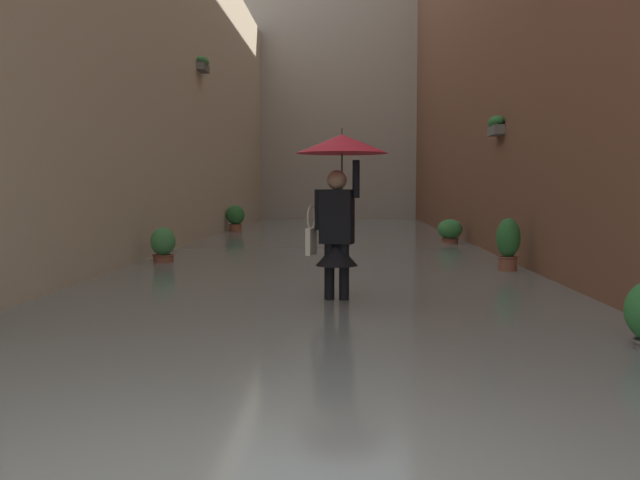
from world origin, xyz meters
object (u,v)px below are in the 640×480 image
(potted_plant_mid_right, at_px, (235,219))
(potted_plant_near_right, at_px, (163,248))
(potted_plant_far_left, at_px, (508,247))
(potted_plant_mid_left, at_px, (450,232))
(person_wading, at_px, (339,183))

(potted_plant_mid_right, xyz_separation_m, potted_plant_near_right, (-0.14, 8.97, -0.13))
(potted_plant_far_left, distance_m, potted_plant_mid_left, 5.71)
(potted_plant_mid_left, bearing_deg, potted_plant_mid_right, -36.11)
(potted_plant_mid_left, bearing_deg, potted_plant_near_right, 38.92)
(potted_plant_mid_left, distance_m, potted_plant_near_right, 7.42)
(potted_plant_far_left, bearing_deg, potted_plant_near_right, -10.20)
(person_wading, height_order, potted_plant_mid_left, person_wading)
(potted_plant_far_left, distance_m, potted_plant_near_right, 5.95)
(potted_plant_mid_right, bearing_deg, potted_plant_mid_left, 143.89)
(potted_plant_mid_left, xyz_separation_m, potted_plant_near_right, (5.77, 4.66, 0.00))
(person_wading, bearing_deg, potted_plant_mid_left, -106.43)
(potted_plant_far_left, bearing_deg, potted_plant_mid_right, -59.10)
(potted_plant_near_right, bearing_deg, potted_plant_far_left, 169.80)
(person_wading, distance_m, potted_plant_far_left, 4.16)
(potted_plant_near_right, bearing_deg, potted_plant_mid_right, -89.08)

